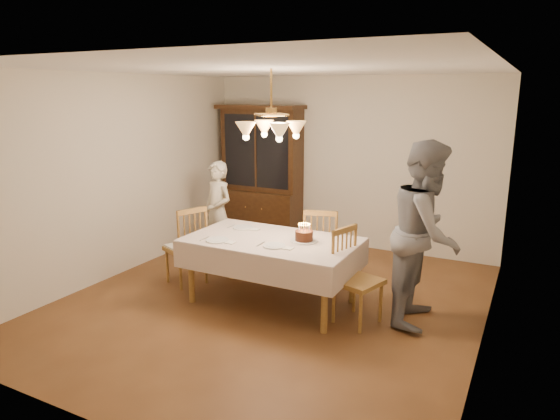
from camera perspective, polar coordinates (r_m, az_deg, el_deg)
The scene contains 14 objects.
ground at distance 5.86m, azimuth -0.92°, elevation -10.45°, with size 5.00×5.00×0.00m, color #573218.
room_shell at distance 5.41m, azimuth -0.98°, elevation 5.04°, with size 5.00×5.00×5.00m.
dining_table at distance 5.62m, azimuth -0.94°, elevation -4.07°, with size 1.90×1.10×0.76m.
china_hutch at distance 8.12m, azimuth -2.12°, elevation 3.99°, with size 1.38×0.54×2.16m.
chair_far_side at distance 6.21m, azimuth 4.78°, elevation -4.72°, with size 0.53×0.52×1.00m.
chair_left_end at distance 6.36m, azimuth -10.68°, elevation -4.34°, with size 0.56×0.57×1.00m.
chair_right_end at distance 5.28m, azimuth 8.79°, elevation -8.15°, with size 0.53×0.54×1.00m.
elderly_woman at distance 7.07m, azimuth -7.10°, elevation -0.22°, with size 0.52×0.34×1.43m, color beige.
adult_in_grey at distance 5.33m, azimuth 16.37°, elevation -2.55°, with size 0.93×0.72×1.91m, color slate.
birthday_cake at distance 5.49m, azimuth 2.76°, elevation -3.06°, with size 0.30×0.30×0.20m.
place_setting_near_left at distance 5.56m, azimuth -7.08°, elevation -3.46°, with size 0.40×0.26×0.02m.
place_setting_near_right at distance 5.32m, azimuth -0.55°, elevation -4.14°, with size 0.39×0.24×0.02m.
place_setting_far_left at distance 6.03m, azimuth -4.16°, elevation -2.04°, with size 0.39×0.25×0.02m.
chandelier at distance 5.37m, azimuth -1.00°, elevation 9.22°, with size 0.62×0.62×0.73m.
Camera 1 is at (2.55, -4.71, 2.37)m, focal length 32.00 mm.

